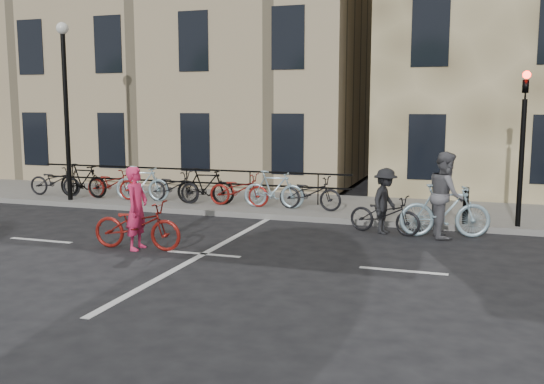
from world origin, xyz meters
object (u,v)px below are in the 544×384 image
(lamp_post, at_px, (65,89))
(cyclist_dark, at_px, (385,208))
(cyclist_pink, at_px, (137,221))
(traffic_light, at_px, (523,129))
(cyclist_grey, at_px, (445,203))

(lamp_post, height_order, cyclist_dark, lamp_post)
(cyclist_pink, bearing_deg, traffic_light, -64.23)
(lamp_post, xyz_separation_m, cyclist_pink, (4.99, -4.43, -2.88))
(traffic_light, height_order, lamp_post, lamp_post)
(lamp_post, relative_size, cyclist_pink, 2.64)
(cyclist_pink, distance_m, cyclist_grey, 6.90)
(traffic_light, xyz_separation_m, lamp_post, (-12.70, 0.06, 1.04))
(traffic_light, distance_m, cyclist_grey, 2.57)
(lamp_post, distance_m, cyclist_pink, 7.27)
(lamp_post, distance_m, cyclist_dark, 10.19)
(cyclist_pink, xyz_separation_m, cyclist_grey, (6.07, 3.28, 0.19))
(traffic_light, xyz_separation_m, cyclist_grey, (-1.64, -1.09, -1.65))
(traffic_light, distance_m, cyclist_pink, 9.05)
(traffic_light, height_order, cyclist_dark, traffic_light)
(lamp_post, height_order, cyclist_grey, lamp_post)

